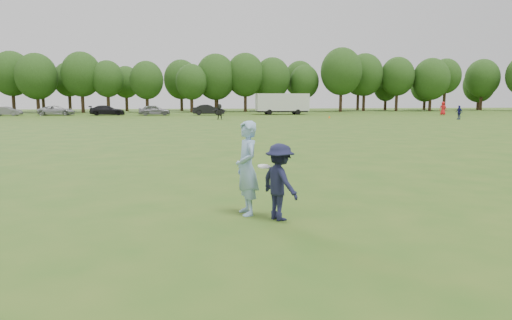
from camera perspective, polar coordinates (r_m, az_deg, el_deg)
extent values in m
plane|color=#2E5818|center=(9.89, 5.85, -7.15)|extent=(200.00, 200.00, 0.00)
imported|color=#8EB1DB|center=(9.90, -1.15, -1.02)|extent=(0.61, 0.82, 2.05)
imported|color=#191B37|center=(9.50, 2.99, -2.76)|extent=(0.99, 1.19, 1.61)
imported|color=navy|center=(59.45, 24.03, 5.46)|extent=(0.61, 1.04, 1.66)
imported|color=red|center=(73.49, 22.34, 5.99)|extent=(1.16, 1.05, 1.99)
imported|color=#252525|center=(54.64, -4.57, 6.04)|extent=(1.76, 0.79, 1.83)
imported|color=slate|center=(74.57, -28.69, 5.37)|extent=(4.03, 1.64, 1.30)
imported|color=#A3A4A8|center=(72.60, -23.65, 5.67)|extent=(5.13, 2.47, 1.41)
imported|color=black|center=(70.53, -18.11, 5.91)|extent=(5.17, 2.56, 1.45)
imported|color=gray|center=(68.05, -12.58, 6.10)|extent=(4.59, 1.96, 1.55)
imported|color=black|center=(68.27, -5.98, 6.25)|extent=(4.72, 1.67, 1.55)
cone|color=#FF660D|center=(58.88, 9.16, 5.35)|extent=(0.28, 0.28, 0.30)
cylinder|color=white|center=(9.65, 1.00, -0.81)|extent=(0.32, 0.32, 0.08)
cube|color=silver|center=(70.64, 3.29, 7.24)|extent=(8.00, 2.50, 2.60)
cube|color=black|center=(70.67, 3.28, 6.10)|extent=(7.60, 2.30, 0.25)
cylinder|color=black|center=(69.02, 1.70, 5.99)|extent=(0.80, 0.25, 0.80)
cylinder|color=black|center=(71.48, 1.34, 6.05)|extent=(0.80, 0.25, 0.80)
cylinder|color=black|center=(69.94, 5.27, 5.99)|extent=(0.80, 0.25, 0.80)
cylinder|color=black|center=(72.37, 4.80, 6.05)|extent=(0.80, 0.25, 0.80)
cube|color=#333333|center=(69.90, -0.27, 6.14)|extent=(1.20, 0.15, 0.12)
cylinder|color=#332114|center=(90.37, -28.03, 6.47)|extent=(0.56, 0.56, 3.83)
ellipsoid|color=#1F3B13|center=(90.46, -28.23, 9.50)|extent=(6.75, 6.75, 7.76)
cylinder|color=#332114|center=(86.03, -25.58, 6.41)|extent=(0.56, 0.56, 3.25)
ellipsoid|color=#1F3B13|center=(86.10, -25.76, 9.40)|extent=(6.76, 6.76, 7.78)
cylinder|color=#332114|center=(84.63, -20.84, 6.80)|extent=(0.56, 0.56, 3.71)
ellipsoid|color=#1F3B13|center=(84.72, -21.00, 9.98)|extent=(6.68, 6.68, 7.68)
cylinder|color=#332114|center=(83.44, -17.97, 6.84)|extent=(0.56, 0.56, 3.46)
ellipsoid|color=#1F3B13|center=(83.50, -18.09, 9.62)|extent=(5.49, 5.49, 6.31)
cylinder|color=#332114|center=(82.50, -13.43, 6.89)|extent=(0.56, 0.56, 3.14)
ellipsoid|color=#1F3B13|center=(82.55, -13.52, 9.68)|extent=(5.78, 5.78, 6.64)
cylinder|color=#332114|center=(81.95, -8.03, 6.97)|extent=(0.56, 0.56, 3.01)
ellipsoid|color=#1F3B13|center=(81.99, -8.08, 9.65)|extent=(5.46, 5.46, 6.28)
cylinder|color=#332114|center=(84.49, -5.02, 7.11)|extent=(0.56, 0.56, 3.23)
ellipsoid|color=#1F3B13|center=(84.57, -5.06, 10.31)|extent=(7.29, 7.29, 8.38)
cylinder|color=#332114|center=(84.89, -1.34, 7.33)|extent=(0.56, 0.56, 3.77)
ellipsoid|color=#1F3B13|center=(84.99, -1.35, 10.59)|extent=(6.95, 6.95, 8.00)
cylinder|color=#332114|center=(86.27, 2.03, 7.18)|extent=(0.56, 0.56, 3.33)
ellipsoid|color=#1F3B13|center=(86.34, 2.04, 10.18)|extent=(6.71, 6.71, 7.71)
cylinder|color=#332114|center=(87.86, 6.01, 7.12)|extent=(0.56, 0.56, 3.22)
ellipsoid|color=#1F3B13|center=(87.90, 6.05, 9.70)|extent=(5.54, 5.54, 6.37)
cylinder|color=#332114|center=(86.84, 10.53, 7.34)|extent=(0.56, 0.56, 4.15)
ellipsoid|color=#1F3B13|center=(86.97, 10.62, 10.83)|extent=(7.59, 7.59, 8.73)
cylinder|color=#332114|center=(92.19, 13.31, 7.21)|extent=(0.56, 0.56, 3.95)
ellipsoid|color=#1F3B13|center=(92.29, 13.41, 10.33)|extent=(7.16, 7.16, 8.24)
cylinder|color=#332114|center=(93.38, 17.14, 7.07)|extent=(0.56, 0.56, 3.90)
ellipsoid|color=#1F3B13|center=(93.47, 17.26, 9.95)|extent=(6.49, 6.49, 7.46)
cylinder|color=#332114|center=(95.20, 20.91, 6.69)|extent=(0.56, 0.56, 3.16)
ellipsoid|color=#1F3B13|center=(95.26, 21.04, 9.42)|extent=(6.99, 6.99, 8.04)
cylinder|color=#332114|center=(99.48, 22.46, 6.96)|extent=(0.56, 0.56, 4.29)
ellipsoid|color=#1F3B13|center=(99.58, 22.60, 9.67)|extent=(6.02, 6.02, 6.93)
cylinder|color=#332114|center=(105.75, 26.29, 6.59)|extent=(0.56, 0.56, 3.68)
ellipsoid|color=#1F3B13|center=(105.82, 26.45, 9.15)|extent=(6.78, 6.78, 7.80)
cylinder|color=#332114|center=(97.10, -25.05, 6.62)|extent=(0.56, 0.56, 3.62)
ellipsoid|color=#1F3B13|center=(97.17, -25.19, 9.14)|extent=(5.80, 5.80, 6.67)
cylinder|color=#332114|center=(93.23, -22.24, 6.75)|extent=(0.56, 0.56, 3.61)
ellipsoid|color=#1F3B13|center=(93.29, -22.37, 9.31)|extent=(5.58, 5.58, 6.42)
cylinder|color=#332114|center=(91.90, -15.86, 6.92)|extent=(0.56, 0.56, 3.29)
ellipsoid|color=#1F3B13|center=(91.95, -15.95, 9.35)|extent=(5.30, 5.30, 6.09)
cylinder|color=#332114|center=(92.65, -9.28, 7.11)|extent=(0.56, 0.56, 3.28)
ellipsoid|color=#1F3B13|center=(92.72, -9.34, 9.91)|extent=(6.78, 6.78, 7.79)
cylinder|color=#332114|center=(91.29, -4.89, 7.13)|extent=(0.56, 0.56, 3.11)
ellipsoid|color=#1F3B13|center=(91.33, -4.92, 9.53)|extent=(5.34, 5.34, 6.14)
cylinder|color=#332114|center=(93.77, 0.86, 7.29)|extent=(0.56, 0.56, 3.50)
ellipsoid|color=#1F3B13|center=(93.81, 0.86, 9.61)|extent=(4.82, 4.82, 5.54)
cylinder|color=#332114|center=(95.92, 5.43, 7.35)|extent=(0.56, 0.56, 3.80)
ellipsoid|color=#1F3B13|center=(96.00, 5.46, 10.10)|extent=(6.34, 6.34, 7.29)
cylinder|color=#332114|center=(97.88, 12.60, 7.22)|extent=(0.56, 0.56, 3.84)
ellipsoid|color=#1F3B13|center=(97.94, 12.67, 9.61)|extent=(5.09, 5.09, 5.86)
cylinder|color=#332114|center=(98.94, 15.85, 6.75)|extent=(0.56, 0.56, 2.58)
ellipsoid|color=#1F3B13|center=(98.95, 15.92, 8.69)|extent=(4.86, 4.86, 5.59)
cylinder|color=#332114|center=(104.45, 20.29, 6.62)|extent=(0.56, 0.56, 2.62)
ellipsoid|color=#1F3B13|center=(104.48, 20.40, 8.76)|extent=(6.11, 6.11, 7.02)
cylinder|color=#332114|center=(109.36, 25.98, 6.33)|extent=(0.56, 0.56, 2.54)
ellipsoid|color=#1F3B13|center=(109.39, 26.11, 8.43)|extent=(6.47, 6.47, 7.44)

